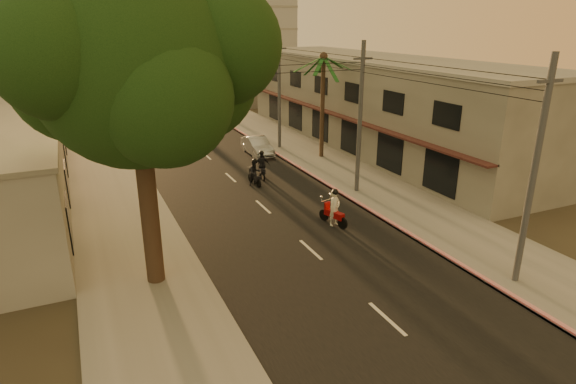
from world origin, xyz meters
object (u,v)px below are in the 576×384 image
scooter_mid_b (262,166)px  scooter_far_b (181,114)px  broadleaf_tree (145,66)px  parked_car (257,146)px  scooter_mid_a (255,173)px  palm_tree (323,63)px  scooter_far_a (199,129)px  scooter_red (334,209)px

scooter_mid_b → scooter_far_b: 21.85m
broadleaf_tree → parked_car: 21.19m
scooter_mid_a → scooter_mid_b: (0.95, 1.20, 0.06)m
palm_tree → parked_car: palm_tree is taller
broadleaf_tree → scooter_mid_b: size_ratio=6.31×
scooter_mid_a → parked_car: (2.85, 6.99, -0.10)m
palm_tree → parked_car: (-4.18, 2.87, -6.45)m
broadleaf_tree → parked_car: (10.43, 16.72, -7.77)m
scooter_far_a → scooter_far_b: (0.16, 8.29, -0.01)m
scooter_mid_a → scooter_far_a: size_ratio=0.99×
broadleaf_tree → scooter_mid_a: size_ratio=6.66×
broadleaf_tree → scooter_mid_a: broadleaf_tree is taller
scooter_far_b → scooter_mid_a: bearing=-81.3°
scooter_mid_a → parked_car: size_ratio=0.42×
scooter_red → scooter_far_a: bearing=79.2°
palm_tree → scooter_mid_a: (-7.03, -4.12, -6.34)m
scooter_mid_a → scooter_far_b: scooter_mid_a is taller
palm_tree → scooter_far_b: palm_tree is taller
scooter_red → scooter_mid_a: 7.90m
palm_tree → scooter_mid_b: palm_tree is taller
scooter_mid_a → parked_car: 7.55m
scooter_red → scooter_mid_b: size_ratio=1.03×
scooter_mid_a → palm_tree: bearing=26.5°
broadleaf_tree → scooter_mid_b: bearing=52.1°
scooter_mid_b → parked_car: bearing=83.5°
palm_tree → scooter_far_a: bearing=122.9°
broadleaf_tree → scooter_far_b: broadleaf_tree is taller
broadleaf_tree → parked_car: broadleaf_tree is taller
palm_tree → scooter_mid_a: bearing=-149.6°
palm_tree → scooter_mid_a: palm_tree is taller
palm_tree → scooter_red: bearing=-115.2°
scooter_red → scooter_far_b: (-1.12, 30.80, -0.09)m
scooter_far_a → parked_car: (2.70, -7.75, -0.10)m
scooter_red → parked_car: 14.82m
scooter_mid_a → scooter_mid_b: bearing=47.8°
parked_car → scooter_mid_b: bearing=-106.3°
palm_tree → parked_car: 8.20m
palm_tree → scooter_mid_a: size_ratio=4.51×
scooter_far_a → parked_car: 8.21m
scooter_red → scooter_far_b: 30.82m
scooter_red → scooter_mid_b: scooter_red is taller
scooter_red → scooter_far_b: bearing=78.0°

